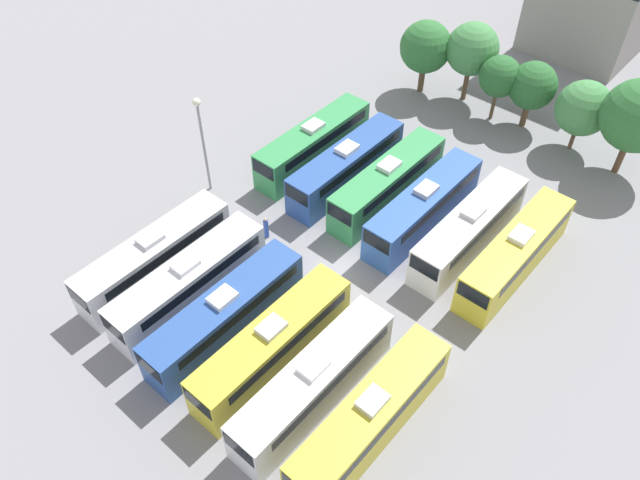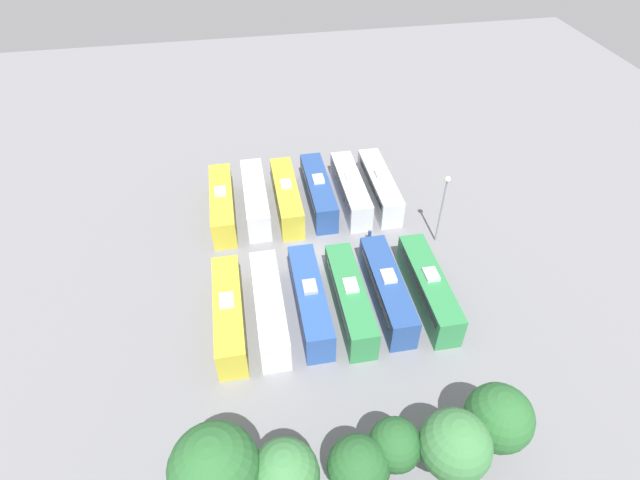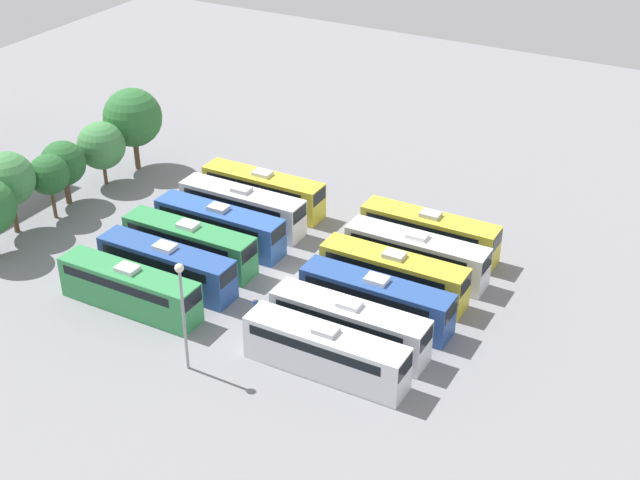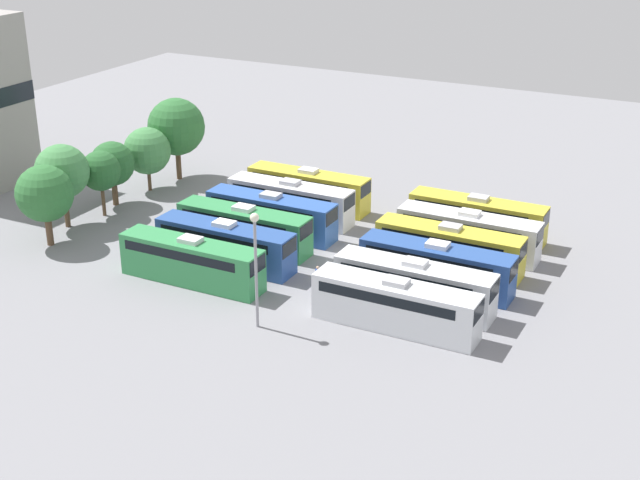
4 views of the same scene
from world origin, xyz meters
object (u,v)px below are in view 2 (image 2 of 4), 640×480
at_px(light_pole, 444,199).
at_px(tree_5, 214,469).
at_px(tree_4, 285,475).
at_px(tree_2, 395,445).
at_px(bus_3, 287,196).
at_px(bus_0, 379,186).
at_px(bus_5, 222,204).
at_px(tree_0, 499,418).
at_px(bus_8, 350,298).
at_px(tree_3, 358,467).
at_px(bus_1, 350,189).
at_px(bus_10, 269,307).
at_px(bus_4, 255,198).
at_px(bus_2, 318,191).
at_px(worker_person, 369,236).
at_px(bus_6, 429,287).
at_px(bus_7, 387,289).
at_px(bus_9, 310,300).
at_px(tree_1, 455,446).
at_px(bus_11, 229,313).

height_order(light_pole, tree_5, light_pole).
relative_size(light_pole, tree_4, 1.33).
bearing_deg(tree_2, bus_3, -84.21).
distance_m(bus_0, tree_4, 34.92).
bearing_deg(bus_5, tree_0, 119.99).
xyz_separation_m(bus_8, tree_3, (3.13, 15.70, 2.13)).
bearing_deg(bus_1, bus_10, 55.36).
bearing_deg(bus_4, tree_0, 114.23).
xyz_separation_m(bus_2, bus_3, (3.68, 0.33, 0.00)).
bearing_deg(worker_person, tree_5, 55.91).
distance_m(bus_1, bus_8, 16.58).
bearing_deg(bus_6, bus_5, -41.39).
xyz_separation_m(bus_7, tree_0, (-3.19, 14.88, 2.65)).
bearing_deg(bus_8, bus_9, -7.47).
relative_size(bus_4, tree_1, 1.56).
height_order(light_pole, tree_1, light_pole).
bearing_deg(bus_1, tree_1, 88.71).
distance_m(bus_3, bus_5, 7.16).
height_order(bus_0, bus_7, same).
height_order(bus_10, tree_0, tree_0).
xyz_separation_m(bus_10, bus_11, (3.53, 0.09, 0.00)).
bearing_deg(tree_0, bus_10, -46.36).
relative_size(bus_3, bus_8, 1.00).
relative_size(bus_0, bus_7, 1.00).
bearing_deg(tree_5, bus_4, -98.64).
xyz_separation_m(bus_0, light_pole, (-4.02, 8.26, 3.72)).
height_order(bus_10, tree_1, tree_1).
bearing_deg(bus_6, tree_1, 74.64).
height_order(bus_1, bus_9, same).
relative_size(bus_0, bus_8, 1.00).
bearing_deg(light_pole, bus_4, -25.02).
bearing_deg(bus_1, tree_5, 63.27).
relative_size(bus_6, tree_4, 1.85).
xyz_separation_m(bus_3, tree_3, (-0.49, 31.81, 2.13)).
xyz_separation_m(bus_4, tree_5, (4.76, 31.30, 3.51)).
bearing_deg(tree_3, bus_8, -101.28).
distance_m(bus_1, bus_2, 3.69).
height_order(tree_1, tree_2, tree_1).
relative_size(bus_0, bus_2, 1.00).
bearing_deg(bus_0, bus_9, 55.69).
bearing_deg(tree_1, bus_2, -84.78).
relative_size(bus_1, tree_0, 1.68).
bearing_deg(bus_11, tree_3, 115.63).
bearing_deg(bus_10, bus_0, -132.18).
relative_size(bus_6, bus_11, 1.00).
relative_size(bus_1, bus_10, 1.00).
distance_m(bus_6, bus_9, 10.95).
bearing_deg(bus_4, light_pole, 154.98).
relative_size(bus_9, worker_person, 6.29).
bearing_deg(bus_7, light_pole, -135.69).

